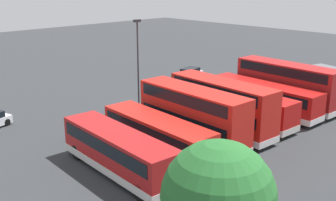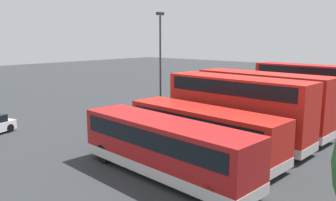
{
  "view_description": "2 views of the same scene",
  "coord_description": "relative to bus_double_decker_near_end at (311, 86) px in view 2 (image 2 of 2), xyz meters",
  "views": [
    {
      "loc": [
        26.77,
        31.29,
        12.93
      ],
      "look_at": [
        0.35,
        4.07,
        1.67
      ],
      "focal_mm": 44.7,
      "sensor_mm": 36.0,
      "label": 1
    },
    {
      "loc": [
        23.76,
        21.65,
        7.12
      ],
      "look_at": [
        1.48,
        2.15,
        1.74
      ],
      "focal_mm": 37.0,
      "sensor_mm": 36.0,
      "label": 2
    }
  ],
  "objects": [
    {
      "name": "bus_single_deck_second",
      "position": [
        3.16,
        -0.54,
        -0.83
      ],
      "size": [
        3.01,
        11.68,
        2.95
      ],
      "color": "#B71411",
      "rests_on": "ground"
    },
    {
      "name": "bus_single_deck_seventh",
      "position": [
        21.57,
        0.08,
        -0.83
      ],
      "size": [
        3.31,
        10.78,
        2.95
      ],
      "color": "#A51919",
      "rests_on": "ground"
    },
    {
      "name": "ground_plane",
      "position": [
        10.57,
        -10.16,
        -2.45
      ],
      "size": [
        140.0,
        140.0,
        0.0
      ],
      "primitive_type": "plane",
      "color": "#2D3033"
    },
    {
      "name": "lamp_post_tall",
      "position": [
        12.59,
        -8.4,
        2.85
      ],
      "size": [
        0.7,
        0.3,
        9.21
      ],
      "color": "#38383D",
      "rests_on": "ground"
    },
    {
      "name": "bus_single_deck_sixth",
      "position": [
        17.72,
        -0.23,
        -0.83
      ],
      "size": [
        3.23,
        10.49,
        2.95
      ],
      "color": "red",
      "rests_on": "ground"
    },
    {
      "name": "bus_double_decker_near_end",
      "position": [
        0.0,
        0.0,
        0.0
      ],
      "size": [
        3.2,
        11.07,
        4.55
      ],
      "color": "#A51919",
      "rests_on": "ground"
    },
    {
      "name": "waste_bin_yellow",
      "position": [
        9.23,
        -9.05,
        -1.97
      ],
      "size": [
        0.6,
        0.6,
        0.95
      ],
      "primitive_type": "cylinder",
      "color": "yellow",
      "rests_on": "ground"
    },
    {
      "name": "car_hatchback_silver",
      "position": [
        -2.03,
        -15.36,
        -1.75
      ],
      "size": [
        4.41,
        2.6,
        1.43
      ],
      "color": "silver",
      "rests_on": "ground"
    },
    {
      "name": "bus_single_deck_third",
      "position": [
        7.04,
        -0.48,
        -0.83
      ],
      "size": [
        3.24,
        11.07,
        2.95
      ],
      "color": "#B71411",
      "rests_on": "ground"
    },
    {
      "name": "bus_double_decker_fourth",
      "position": [
        10.43,
        -0.04,
        -0.0
      ],
      "size": [
        3.23,
        10.37,
        4.55
      ],
      "color": "red",
      "rests_on": "ground"
    },
    {
      "name": "bus_double_decker_fifth",
      "position": [
        14.06,
        -0.03,
        -0.0
      ],
      "size": [
        3.01,
        10.21,
        4.55
      ],
      "color": "red",
      "rests_on": "ground"
    }
  ]
}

